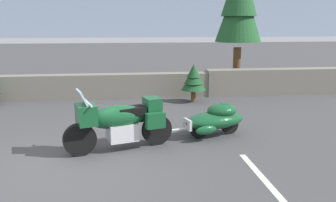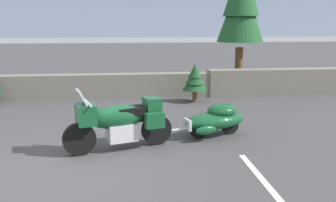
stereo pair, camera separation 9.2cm
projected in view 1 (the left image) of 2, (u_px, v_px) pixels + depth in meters
The scene contains 7 objects.
ground_plane at pixel (66, 169), 6.46m from camera, with size 80.00×80.00×0.00m, color #424244.
stone_guard_wall at pixel (128, 85), 12.47m from camera, with size 24.00×0.59×0.94m.
distant_ridgeline at pixel (121, 2), 97.96m from camera, with size 240.00×80.00×16.00m, color #8C9EB7.
touring_motorcycle at pixel (119, 121), 7.31m from camera, with size 2.25×1.14×1.33m.
car_shaped_trailer at pixel (215, 119), 8.26m from camera, with size 2.21×1.11×0.76m.
pine_sapling_farther at pixel (194, 78), 11.71m from camera, with size 0.82×0.82×1.27m.
parking_stripe_marker at pixel (280, 198), 5.40m from camera, with size 0.12×3.60×0.01m, color silver.
Camera 1 is at (1.13, -6.21, 2.61)m, focal length 38.03 mm.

